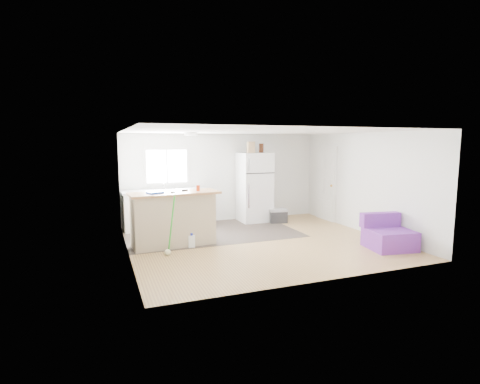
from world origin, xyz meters
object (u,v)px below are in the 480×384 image
object	(u,v)px
cleaner_jug	(192,241)
mop	(169,243)
bottle_left	(262,148)
cardboard_box	(251,147)
blue_tray	(155,193)
purple_seat	(388,236)
red_cup	(198,188)
cooler	(278,216)
kitchen_cabinets	(166,208)
peninsula	(173,219)
refrigerator	(254,187)
bottle_right	(260,148)

from	to	relation	value
cleaner_jug	mop	bearing A→B (deg)	-133.42
cleaner_jug	bottle_left	world-z (taller)	bottle_left
cardboard_box	blue_tray	bearing A→B (deg)	-148.76
purple_seat	bottle_left	size ratio (longest dim) A/B	3.88
red_cup	blue_tray	world-z (taller)	red_cup
cleaner_jug	cooler	bearing A→B (deg)	42.65
kitchen_cabinets	peninsula	bearing A→B (deg)	-97.81
cleaner_jug	cardboard_box	size ratio (longest dim) A/B	1.01
mop	refrigerator	bearing A→B (deg)	20.25
purple_seat	red_cup	distance (m)	4.07
purple_seat	bottle_left	xyz separation A→B (m)	(-1.30, 3.42, 1.76)
peninsula	bottle_left	world-z (taller)	bottle_left
refrigerator	cleaner_jug	size ratio (longest dim) A/B	6.26
kitchen_cabinets	refrigerator	bearing A→B (deg)	-4.79
peninsula	bottle_left	xyz separation A→B (m)	(2.77, 1.64, 1.44)
cleaner_jug	bottle_right	xyz separation A→B (m)	(2.43, 1.99, 1.88)
cooler	bottle_left	world-z (taller)	bottle_left
purple_seat	cardboard_box	world-z (taller)	cardboard_box
peninsula	red_cup	xyz separation A→B (m)	(0.54, 0.01, 0.62)
mop	bottle_left	xyz separation A→B (m)	(2.99, 2.26, 1.78)
peninsula	mop	bearing A→B (deg)	-113.83
refrigerator	bottle_left	world-z (taller)	bottle_left
cleaner_jug	red_cup	distance (m)	1.13
peninsula	kitchen_cabinets	bearing A→B (deg)	80.59
purple_seat	blue_tray	bearing A→B (deg)	168.23
peninsula	refrigerator	xyz separation A→B (m)	(2.57, 1.70, 0.37)
purple_seat	cooler	bearing A→B (deg)	117.11
cooler	bottle_left	xyz separation A→B (m)	(-0.32, 0.37, 1.82)
purple_seat	cleaner_jug	bearing A→B (deg)	167.39
peninsula	blue_tray	xyz separation A→B (m)	(-0.38, -0.08, 0.58)
kitchen_cabinets	bottle_left	xyz separation A→B (m)	(2.63, -0.13, 1.52)
mop	bottle_left	size ratio (longest dim) A/B	4.67
red_cup	blue_tray	size ratio (longest dim) A/B	0.40
refrigerator	bottle_right	bearing A→B (deg)	3.11
cooler	cardboard_box	world-z (taller)	cardboard_box
red_cup	bottle_right	xyz separation A→B (m)	(2.20, 1.70, 0.81)
kitchen_cabinets	peninsula	xyz separation A→B (m)	(-0.15, -1.77, 0.08)
kitchen_cabinets	bottle_left	distance (m)	3.04
purple_seat	refrigerator	bearing A→B (deg)	122.54
mop	red_cup	bearing A→B (deg)	20.25
cleaner_jug	mop	world-z (taller)	mop
kitchen_cabinets	cleaner_jug	bearing A→B (deg)	-88.36
mop	purple_seat	bearing A→B (deg)	-34.69
mop	cardboard_box	world-z (taller)	cardboard_box
cooler	bottle_left	distance (m)	1.89
kitchen_cabinets	mop	size ratio (longest dim) A/B	1.89
red_cup	bottle_right	size ratio (longest dim) A/B	0.48
kitchen_cabinets	peninsula	size ratio (longest dim) A/B	1.16
refrigerator	bottle_left	bearing A→B (deg)	-17.85
cleaner_jug	peninsula	bearing A→B (deg)	152.06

